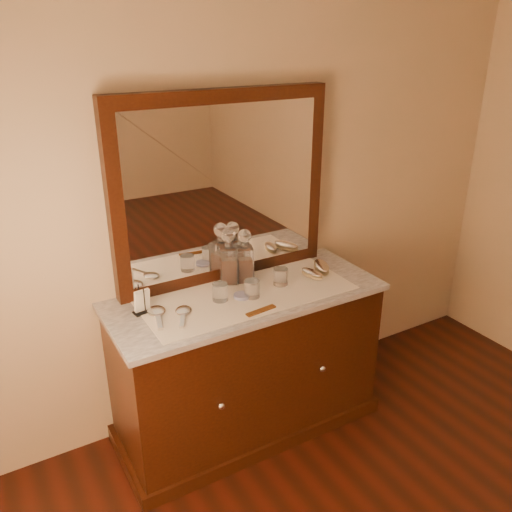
# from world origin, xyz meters

# --- Properties ---
(dresser_cabinet) EXTENTS (1.40, 0.55, 0.82)m
(dresser_cabinet) POSITION_xyz_m (0.00, 1.96, 0.41)
(dresser_cabinet) COLOR black
(dresser_cabinet) RESTS_ON floor
(dresser_plinth) EXTENTS (1.46, 0.59, 0.08)m
(dresser_plinth) POSITION_xyz_m (0.00, 1.96, 0.04)
(dresser_plinth) COLOR black
(dresser_plinth) RESTS_ON floor
(knob_left) EXTENTS (0.04, 0.04, 0.04)m
(knob_left) POSITION_xyz_m (-0.30, 1.67, 0.45)
(knob_left) COLOR silver
(knob_left) RESTS_ON dresser_cabinet
(knob_right) EXTENTS (0.04, 0.04, 0.04)m
(knob_right) POSITION_xyz_m (0.30, 1.67, 0.45)
(knob_right) COLOR silver
(knob_right) RESTS_ON dresser_cabinet
(marble_top) EXTENTS (1.44, 0.59, 0.03)m
(marble_top) POSITION_xyz_m (0.00, 1.96, 0.83)
(marble_top) COLOR silver
(marble_top) RESTS_ON dresser_cabinet
(mirror_frame) EXTENTS (1.20, 0.08, 1.00)m
(mirror_frame) POSITION_xyz_m (0.00, 2.20, 1.35)
(mirror_frame) COLOR black
(mirror_frame) RESTS_ON marble_top
(mirror_glass) EXTENTS (1.06, 0.01, 0.86)m
(mirror_glass) POSITION_xyz_m (0.00, 2.17, 1.35)
(mirror_glass) COLOR white
(mirror_glass) RESTS_ON marble_top
(lace_runner) EXTENTS (1.10, 0.45, 0.00)m
(lace_runner) POSITION_xyz_m (0.00, 1.94, 0.85)
(lace_runner) COLOR silver
(lace_runner) RESTS_ON marble_top
(pin_dish) EXTENTS (0.11, 0.11, 0.02)m
(pin_dish) POSITION_xyz_m (-0.04, 1.93, 0.86)
(pin_dish) COLOR silver
(pin_dish) RESTS_ON lace_runner
(comb) EXTENTS (0.17, 0.05, 0.01)m
(comb) POSITION_xyz_m (-0.03, 1.75, 0.86)
(comb) COLOR brown
(comb) RESTS_ON lace_runner
(napkin_rack) EXTENTS (0.10, 0.07, 0.14)m
(napkin_rack) POSITION_xyz_m (-0.53, 2.03, 0.91)
(napkin_rack) COLOR black
(napkin_rack) RESTS_ON marble_top
(decanter_left) EXTENTS (0.12, 0.12, 0.31)m
(decanter_left) POSITION_xyz_m (-0.02, 2.12, 0.97)
(decanter_left) COLOR maroon
(decanter_left) RESTS_ON lace_runner
(decanter_right) EXTENTS (0.11, 0.11, 0.29)m
(decanter_right) POSITION_xyz_m (0.07, 2.09, 0.97)
(decanter_right) COLOR maroon
(decanter_right) RESTS_ON lace_runner
(brush_near) EXTENTS (0.09, 0.15, 0.04)m
(brush_near) POSITION_xyz_m (0.41, 1.94, 0.87)
(brush_near) COLOR #9D8860
(brush_near) RESTS_ON lace_runner
(brush_far) EXTENTS (0.14, 0.19, 0.05)m
(brush_far) POSITION_xyz_m (0.50, 1.98, 0.88)
(brush_far) COLOR #9D8860
(brush_far) RESTS_ON lace_runner
(hand_mirror_outer) EXTENTS (0.11, 0.23, 0.02)m
(hand_mirror_outer) POSITION_xyz_m (-0.48, 1.97, 0.86)
(hand_mirror_outer) COLOR silver
(hand_mirror_outer) RESTS_ON lace_runner
(hand_mirror_inner) EXTENTS (0.14, 0.21, 0.02)m
(hand_mirror_inner) POSITION_xyz_m (-0.37, 1.92, 0.86)
(hand_mirror_inner) COLOR silver
(hand_mirror_inner) RESTS_ON lace_runner
(tumblers) EXTENTS (0.44, 0.13, 0.09)m
(tumblers) POSITION_xyz_m (0.02, 1.94, 0.90)
(tumblers) COLOR white
(tumblers) RESTS_ON lace_runner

